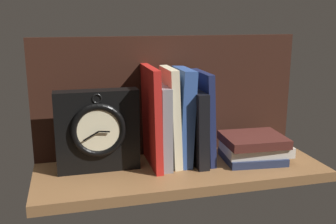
{
  "coord_description": "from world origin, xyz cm",
  "views": [
    {
      "loc": [
        -26.68,
        -89.39,
        37.32
      ],
      "look_at": [
        -2.54,
        3.57,
        13.67
      ],
      "focal_mm": 41.95,
      "sensor_mm": 36.0,
      "label": 1
    }
  ],
  "objects": [
    {
      "name": "book_cream_twain",
      "position": [
        -1.79,
        3.57,
        12.43
      ],
      "size": [
        3.15,
        12.23,
        24.92
      ],
      "primitive_type": "cube",
      "rotation": [
        0.0,
        -0.05,
        0.0
      ],
      "color": "beige",
      "rests_on": "ground_plane"
    },
    {
      "name": "book_stack_side",
      "position": [
        19.98,
        0.23,
        3.47
      ],
      "size": [
        18.0,
        14.17,
        6.83
      ],
      "color": "#232D4C",
      "rests_on": "ground_plane"
    },
    {
      "name": "back_panel",
      "position": [
        0.0,
        12.18,
        16.09
      ],
      "size": [
        72.53,
        1.2,
        32.17
      ],
      "primitive_type": "cube",
      "color": "black",
      "rests_on": "ground_plane"
    },
    {
      "name": "book_gray_chess",
      "position": [
        -4.34,
        3.57,
        10.35
      ],
      "size": [
        2.69,
        14.16,
        20.72
      ],
      "primitive_type": "cube",
      "rotation": [
        0.0,
        -0.01,
        0.0
      ],
      "color": "gray",
      "rests_on": "ground_plane"
    },
    {
      "name": "book_black_skeptic",
      "position": [
        4.5,
        3.57,
        9.55
      ],
      "size": [
        3.2,
        15.98,
        19.15
      ],
      "primitive_type": "cube",
      "rotation": [
        0.0,
        -0.02,
        0.0
      ],
      "color": "black",
      "rests_on": "ground_plane"
    },
    {
      "name": "book_navy_bierce",
      "position": [
        6.99,
        3.57,
        11.8
      ],
      "size": [
        2.81,
        13.59,
        23.64
      ],
      "primitive_type": "cube",
      "rotation": [
        0.0,
        -0.05,
        0.0
      ],
      "color": "#192147",
      "rests_on": "ground_plane"
    },
    {
      "name": "ground_plane",
      "position": [
        0.0,
        0.0,
        -1.25
      ],
      "size": [
        72.53,
        25.56,
        2.5
      ],
      "primitive_type": "cube",
      "color": "brown"
    },
    {
      "name": "book_red_requiem",
      "position": [
        -6.79,
        3.57,
        12.62
      ],
      "size": [
        2.39,
        16.03,
        25.27
      ],
      "primitive_type": "cube",
      "rotation": [
        0.0,
        -0.02,
        0.0
      ],
      "color": "red",
      "rests_on": "ground_plane"
    },
    {
      "name": "book_blue_modern",
      "position": [
        1.18,
        3.57,
        12.27
      ],
      "size": [
        4.31,
        12.02,
        24.65
      ],
      "primitive_type": "cube",
      "rotation": [
        0.0,
        0.04,
        0.0
      ],
      "color": "#2D4C8E",
      "rests_on": "ground_plane"
    },
    {
      "name": "framed_clock",
      "position": [
        -20.26,
        3.12,
        10.2
      ],
      "size": [
        20.09,
        5.78,
        20.09
      ],
      "color": "black",
      "rests_on": "ground_plane"
    }
  ]
}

